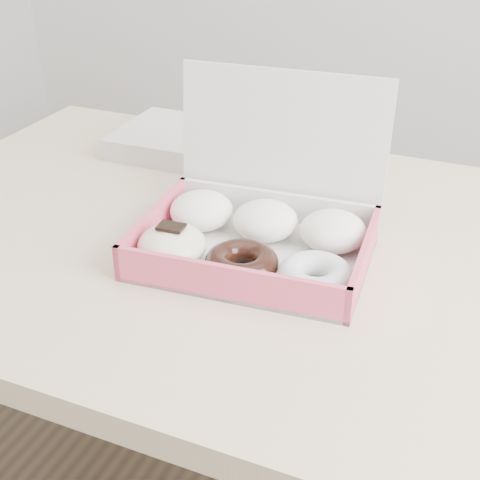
% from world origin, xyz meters
% --- Properties ---
extents(table, '(1.20, 0.80, 0.75)m').
position_xyz_m(table, '(0.00, 0.00, 0.67)').
color(table, tan).
rests_on(table, ground).
extents(donut_box, '(0.34, 0.29, 0.23)m').
position_xyz_m(donut_box, '(0.03, -0.04, 0.79)').
color(donut_box, silver).
rests_on(donut_box, table).
extents(newspapers, '(0.26, 0.21, 0.04)m').
position_xyz_m(newspapers, '(-0.23, 0.26, 0.77)').
color(newspapers, silver).
rests_on(newspapers, table).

